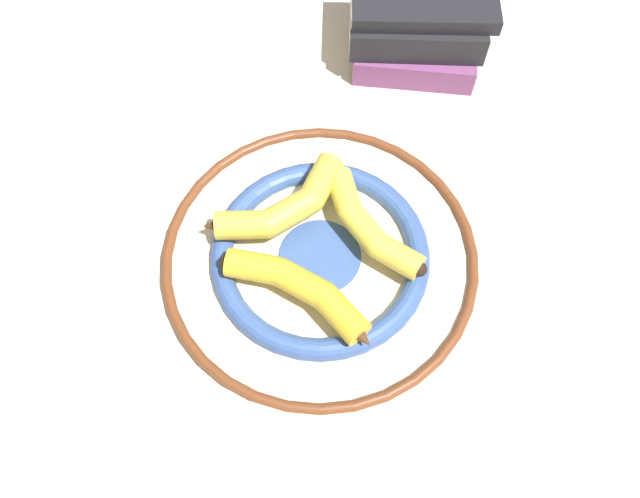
# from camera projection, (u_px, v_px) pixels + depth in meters

# --- Properties ---
(ground_plane) EXTENTS (2.80, 2.80, 0.00)m
(ground_plane) POSITION_uv_depth(u_px,v_px,m) (351.00, 263.00, 0.76)
(ground_plane) COLOR beige
(decorative_bowl) EXTENTS (0.38, 0.38, 0.03)m
(decorative_bowl) POSITION_uv_depth(u_px,v_px,m) (320.00, 257.00, 0.74)
(decorative_bowl) COLOR beige
(decorative_bowl) RESTS_ON ground_plane
(banana_a) EXTENTS (0.13, 0.17, 0.03)m
(banana_a) POSITION_uv_depth(u_px,v_px,m) (301.00, 289.00, 0.69)
(banana_a) COLOR gold
(banana_a) RESTS_ON decorative_bowl
(banana_b) EXTENTS (0.19, 0.08, 0.03)m
(banana_b) POSITION_uv_depth(u_px,v_px,m) (282.00, 208.00, 0.73)
(banana_b) COLOR gold
(banana_b) RESTS_ON decorative_bowl
(banana_c) EXTENTS (0.07, 0.18, 0.03)m
(banana_c) POSITION_uv_depth(u_px,v_px,m) (366.00, 224.00, 0.73)
(banana_c) COLOR yellow
(banana_c) RESTS_ON decorative_bowl
(book_stack) EXTENTS (0.23, 0.21, 0.11)m
(book_stack) POSITION_uv_depth(u_px,v_px,m) (416.00, 25.00, 0.87)
(book_stack) COLOR #753D70
(book_stack) RESTS_ON ground_plane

